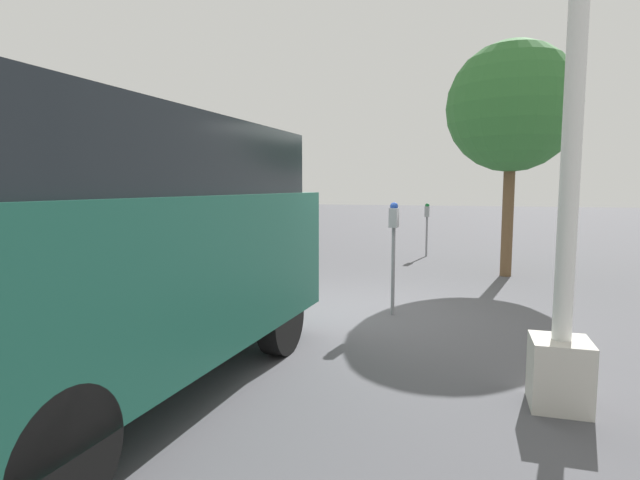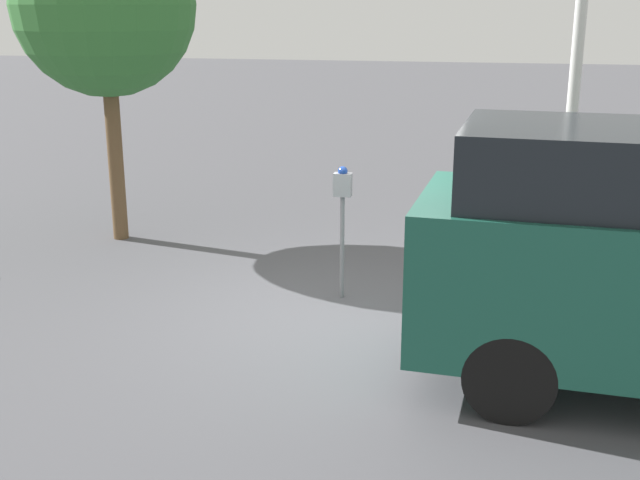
{
  "view_description": "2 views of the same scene",
  "coord_description": "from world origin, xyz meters",
  "views": [
    {
      "loc": [
        6.63,
        1.49,
        1.75
      ],
      "look_at": [
        -0.46,
        -0.57,
        0.95
      ],
      "focal_mm": 28.0,
      "sensor_mm": 36.0,
      "label": 1
    },
    {
      "loc": [
        1.53,
        -7.95,
        3.25
      ],
      "look_at": [
        -0.14,
        -0.29,
        0.93
      ],
      "focal_mm": 45.0,
      "sensor_mm": 36.0,
      "label": 2
    }
  ],
  "objects": [
    {
      "name": "parking_meter_near",
      "position": [
        -0.07,
        0.58,
        1.13
      ],
      "size": [
        0.2,
        0.11,
        1.53
      ],
      "rotation": [
        0.0,
        0.0,
        -0.02
      ],
      "color": "gray",
      "rests_on": "ground"
    },
    {
      "name": "lamp_post",
      "position": [
        2.45,
        2.25,
        1.66
      ],
      "size": [
        0.44,
        0.44,
        5.58
      ],
      "color": "beige",
      "rests_on": "ground"
    },
    {
      "name": "street_tree",
      "position": [
        -3.64,
        2.3,
        3.23
      ],
      "size": [
        2.45,
        2.45,
        4.47
      ],
      "color": "brown",
      "rests_on": "ground"
    },
    {
      "name": "ground_plane",
      "position": [
        0.0,
        0.0,
        0.0
      ],
      "size": [
        80.0,
        80.0,
        0.0
      ],
      "primitive_type": "plane",
      "color": "#4C4C51"
    }
  ]
}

